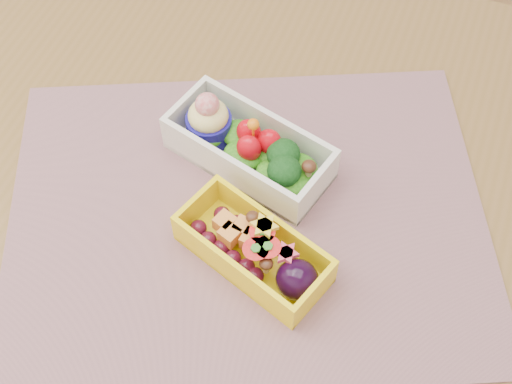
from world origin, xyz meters
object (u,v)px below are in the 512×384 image
(table, at_px, (258,268))
(placemat, at_px, (247,215))
(bento_yellow, at_px, (256,251))
(bento_white, at_px, (248,147))

(table, relative_size, placemat, 2.57)
(table, distance_m, bento_yellow, 0.13)
(bento_white, height_order, bento_yellow, bento_white)
(bento_white, relative_size, bento_yellow, 1.15)
(placemat, distance_m, bento_white, 0.07)
(bento_white, bearing_deg, placemat, -54.86)
(table, bearing_deg, bento_yellow, -71.88)
(placemat, xyz_separation_m, bento_white, (-0.02, 0.06, 0.02))
(table, distance_m, placemat, 0.10)
(placemat, bearing_deg, bento_yellow, -60.05)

